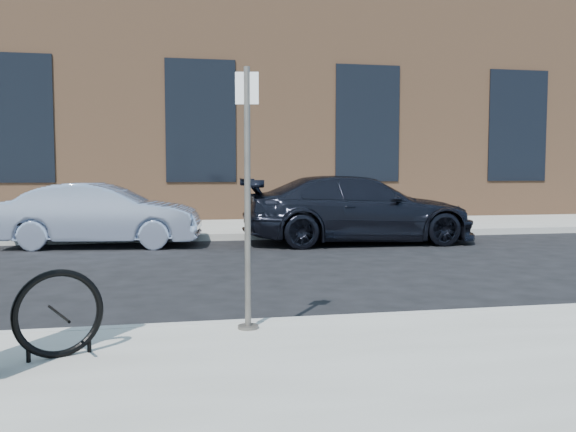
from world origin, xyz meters
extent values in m
plane|color=black|center=(0.00, 0.00, 0.00)|extent=(120.00, 120.00, 0.00)
cube|color=gray|center=(0.00, 14.00, 0.07)|extent=(60.00, 12.00, 0.15)
cube|color=#9E9B93|center=(0.00, -0.02, 0.07)|extent=(60.00, 0.12, 0.16)
cube|color=#9E9B93|center=(0.00, 8.02, 0.07)|extent=(60.00, 0.12, 0.16)
cube|color=brown|center=(0.00, 17.00, 4.00)|extent=(28.00, 10.00, 8.00)
cube|color=black|center=(-5.00, 11.98, 3.00)|extent=(2.00, 0.06, 3.50)
cube|color=black|center=(0.00, 11.98, 3.00)|extent=(2.00, 0.06, 3.50)
cube|color=black|center=(5.00, 11.98, 3.00)|extent=(2.00, 0.06, 3.50)
cube|color=black|center=(10.00, 11.98, 3.00)|extent=(2.00, 0.06, 3.50)
cylinder|color=#524D48|center=(-0.23, -0.30, 0.16)|extent=(0.19, 0.19, 0.03)
cylinder|color=#524D48|center=(-0.23, -0.30, 1.34)|extent=(0.06, 0.06, 2.37)
cube|color=silver|center=(-0.23, -0.30, 2.33)|extent=(0.21, 0.06, 0.28)
torus|color=black|center=(-1.78, -0.87, 0.49)|extent=(0.66, 0.33, 0.70)
cylinder|color=black|center=(-1.99, -0.96, 0.22)|extent=(0.03, 0.03, 0.14)
cylinder|color=black|center=(-1.57, -0.78, 0.22)|extent=(0.03, 0.03, 0.14)
imported|color=#96A2BF|center=(-2.30, 7.40, 0.67)|extent=(4.18, 1.88, 1.33)
imported|color=black|center=(3.15, 7.00, 0.74)|extent=(5.13, 2.19, 1.47)
camera|label=1|loc=(-0.93, -5.76, 1.60)|focal=38.00mm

